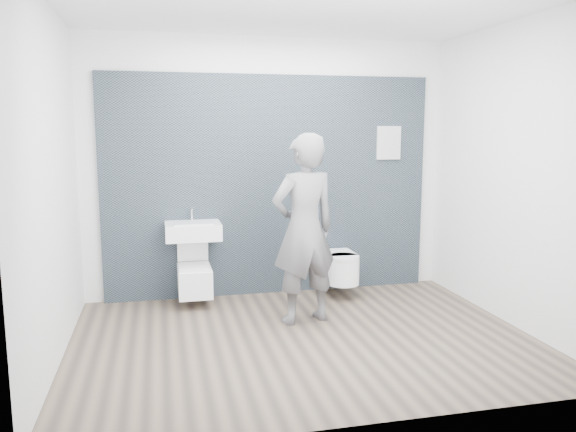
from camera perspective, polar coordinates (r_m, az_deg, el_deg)
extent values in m
plane|color=brown|center=(5.05, 1.57, -12.32)|extent=(4.00, 4.00, 0.00)
plane|color=silver|center=(6.19, -1.88, 4.91)|extent=(4.00, 0.00, 4.00)
plane|color=silver|center=(3.31, 8.22, 1.40)|extent=(4.00, 0.00, 4.00)
plane|color=silver|center=(4.65, -22.99, 2.91)|extent=(0.00, 3.00, 3.00)
plane|color=silver|center=(5.58, 21.97, 3.85)|extent=(0.00, 3.00, 3.00)
plane|color=white|center=(4.81, 1.72, 20.55)|extent=(4.00, 4.00, 0.00)
cube|color=black|center=(6.41, -1.77, -7.69)|extent=(3.60, 0.06, 2.40)
cube|color=white|center=(5.89, -9.62, -1.51)|extent=(0.56, 0.42, 0.17)
cube|color=silver|center=(5.86, -9.63, -0.76)|extent=(0.40, 0.28, 0.03)
cylinder|color=silver|center=(6.01, -9.75, 0.20)|extent=(0.02, 0.02, 0.14)
cylinder|color=silver|center=(5.96, -9.74, 0.71)|extent=(0.02, 0.09, 0.02)
cylinder|color=silver|center=(6.10, -9.70, -2.50)|extent=(0.04, 0.04, 0.11)
cube|color=white|center=(5.97, -9.47, -6.51)|extent=(0.34, 0.50, 0.29)
cylinder|color=silver|center=(5.90, -9.48, -5.40)|extent=(0.24, 0.24, 0.03)
cube|color=white|center=(5.90, -9.49, -5.14)|extent=(0.32, 0.40, 0.02)
cube|color=white|center=(6.06, -9.66, -2.92)|extent=(0.32, 0.07, 0.36)
cube|color=silver|center=(6.21, -9.58, -6.92)|extent=(0.09, 0.06, 0.08)
cube|color=white|center=(6.29, 5.05, -5.14)|extent=(0.34, 0.40, 0.29)
cylinder|color=white|center=(6.10, 5.64, -5.58)|extent=(0.34, 0.34, 0.29)
cube|color=white|center=(6.23, 5.16, -3.78)|extent=(0.33, 0.38, 0.03)
cylinder|color=white|center=(6.05, 5.72, -4.17)|extent=(0.33, 0.33, 0.03)
cube|color=silver|center=(6.47, 4.57, -5.67)|extent=(0.10, 0.06, 0.08)
cube|color=white|center=(6.76, 9.80, -6.95)|extent=(0.28, 0.03, 0.37)
imported|color=slate|center=(5.24, 1.64, -1.37)|extent=(0.74, 0.57, 1.79)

